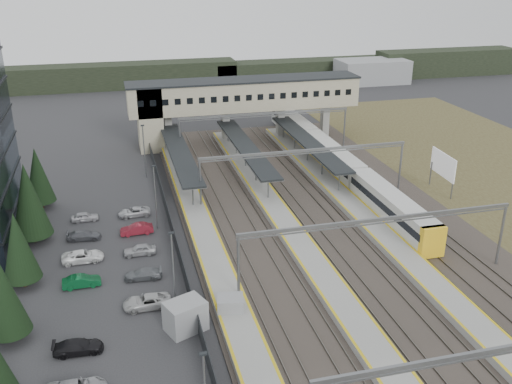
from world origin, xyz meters
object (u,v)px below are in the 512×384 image
object	(u,v)px
relay_cabin_far	(230,307)
billboard	(443,166)
train	(333,159)
footbridge	(229,99)
relay_cabin_near	(185,316)

from	to	relation	value
relay_cabin_far	billboard	size ratio (longest dim) A/B	0.41
relay_cabin_far	billboard	xyz separation A→B (m)	(34.69, 22.35, 2.77)
train	relay_cabin_far	bearing A→B (deg)	-124.39
footbridge	relay_cabin_far	bearing A→B (deg)	-101.87
relay_cabin_far	train	distance (m)	41.25
relay_cabin_far	train	size ratio (longest dim) A/B	0.05
billboard	footbridge	bearing A→B (deg)	128.34
billboard	relay_cabin_far	bearing A→B (deg)	-147.20
relay_cabin_far	footbridge	size ratio (longest dim) A/B	0.07
footbridge	billboard	xyz separation A→B (m)	(23.69, -29.96, -4.09)
relay_cabin_near	train	xyz separation A→B (m)	(27.46, 34.84, 0.62)
billboard	relay_cabin_near	bearing A→B (deg)	-149.21
relay_cabin_near	relay_cabin_far	bearing A→B (deg)	10.91
relay_cabin_near	relay_cabin_far	distance (m)	4.26
relay_cabin_far	train	bearing A→B (deg)	55.61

